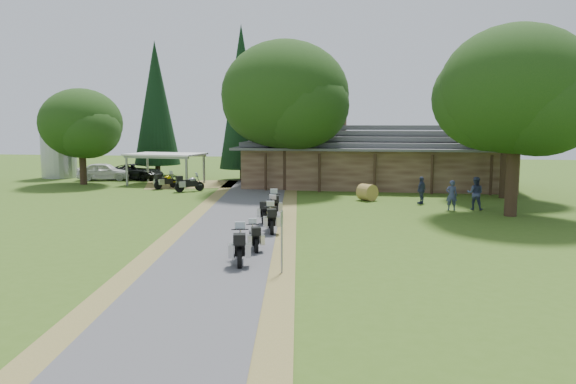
% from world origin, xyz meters
% --- Properties ---
extents(ground, '(120.00, 120.00, 0.00)m').
position_xyz_m(ground, '(0.00, 0.00, 0.00)').
color(ground, '#3A5A19').
rests_on(ground, ground).
extents(driveway, '(51.95, 51.95, 0.00)m').
position_xyz_m(driveway, '(-0.50, 4.00, 0.00)').
color(driveway, '#47474A').
rests_on(driveway, ground).
extents(lodge, '(21.40, 9.40, 4.90)m').
position_xyz_m(lodge, '(6.00, 24.00, 2.45)').
color(lodge, brown).
rests_on(lodge, ground).
extents(silo, '(3.11, 3.11, 6.27)m').
position_xyz_m(silo, '(-22.77, 26.48, 3.14)').
color(silo, gray).
rests_on(silo, ground).
extents(carport, '(6.24, 4.52, 2.53)m').
position_xyz_m(carport, '(-10.97, 22.67, 1.27)').
color(carport, silver).
rests_on(carport, ground).
extents(car_white_sedan, '(3.60, 6.25, 1.96)m').
position_xyz_m(car_white_sedan, '(-17.48, 24.82, 0.98)').
color(car_white_sedan, white).
rests_on(car_white_sedan, ground).
extents(car_dark_suv, '(3.52, 5.83, 2.08)m').
position_xyz_m(car_dark_suv, '(-15.02, 25.93, 1.04)').
color(car_dark_suv, black).
rests_on(car_dark_suv, ground).
extents(motorcycle_row_a, '(1.10, 2.12, 1.38)m').
position_xyz_m(motorcycle_row_a, '(1.31, -1.75, 0.69)').
color(motorcycle_row_a, navy).
rests_on(motorcycle_row_a, ground).
extents(motorcycle_row_b, '(1.08, 1.78, 1.16)m').
position_xyz_m(motorcycle_row_b, '(1.35, 0.43, 0.58)').
color(motorcycle_row_b, '#AAADB2').
rests_on(motorcycle_row_b, ground).
extents(motorcycle_row_c, '(1.08, 2.06, 1.35)m').
position_xyz_m(motorcycle_row_c, '(1.33, 4.15, 0.67)').
color(motorcycle_row_c, '#CCAC04').
rests_on(motorcycle_row_c, ground).
extents(motorcycle_row_d, '(0.85, 2.00, 1.32)m').
position_xyz_m(motorcycle_row_d, '(0.79, 6.60, 0.66)').
color(motorcycle_row_d, red).
rests_on(motorcycle_row_d, ground).
extents(motorcycle_row_e, '(1.11, 2.18, 1.43)m').
position_xyz_m(motorcycle_row_e, '(0.73, 8.24, 0.71)').
color(motorcycle_row_e, black).
rests_on(motorcycle_row_e, ground).
extents(motorcycle_carport_a, '(1.47, 1.97, 1.30)m').
position_xyz_m(motorcycle_carport_a, '(-9.87, 19.73, 0.65)').
color(motorcycle_carport_a, '#C9AF06').
rests_on(motorcycle_carport_a, ground).
extents(motorcycle_carport_b, '(1.93, 1.75, 1.35)m').
position_xyz_m(motorcycle_carport_b, '(-7.44, 18.20, 0.67)').
color(motorcycle_carport_b, slate).
rests_on(motorcycle_carport_b, ground).
extents(person_a, '(0.59, 0.43, 2.06)m').
position_xyz_m(person_a, '(10.43, 12.09, 1.03)').
color(person_a, '#323A5B').
rests_on(person_a, ground).
extents(person_b, '(0.73, 0.59, 2.26)m').
position_xyz_m(person_b, '(11.81, 12.55, 1.13)').
color(person_b, '#323A5B').
rests_on(person_b, ground).
extents(person_c, '(0.64, 0.70, 2.00)m').
position_xyz_m(person_c, '(8.92, 14.59, 1.00)').
color(person_c, '#323A5B').
rests_on(person_c, ground).
extents(hay_bale, '(1.46, 1.45, 1.07)m').
position_xyz_m(hay_bale, '(5.55, 15.46, 0.54)').
color(hay_bale, olive).
rests_on(hay_bale, ground).
extents(sign_post, '(0.39, 0.06, 2.15)m').
position_xyz_m(sign_post, '(3.04, -2.92, 1.08)').
color(sign_post, gray).
rests_on(sign_post, ground).
extents(oak_lodge_left, '(9.40, 9.40, 11.43)m').
position_xyz_m(oak_lodge_left, '(-0.66, 20.31, 5.72)').
color(oak_lodge_left, '#183710').
rests_on(oak_lodge_left, ground).
extents(oak_lodge_right, '(6.79, 6.79, 10.84)m').
position_xyz_m(oak_lodge_right, '(14.59, 18.17, 5.42)').
color(oak_lodge_right, '#183710').
rests_on(oak_lodge_right, ground).
extents(oak_driveway, '(8.08, 8.08, 10.96)m').
position_xyz_m(oak_driveway, '(13.35, 10.57, 5.48)').
color(oak_driveway, '#183710').
rests_on(oak_driveway, ground).
extents(oak_silo, '(6.61, 6.61, 8.04)m').
position_xyz_m(oak_silo, '(-17.63, 21.47, 4.02)').
color(oak_silo, '#183710').
rests_on(oak_silo, ground).
extents(cedar_near, '(3.99, 3.99, 13.42)m').
position_xyz_m(cedar_near, '(-5.56, 26.87, 6.71)').
color(cedar_near, black).
rests_on(cedar_near, ground).
extents(cedar_far, '(4.24, 4.24, 12.56)m').
position_xyz_m(cedar_far, '(-14.30, 29.10, 6.28)').
color(cedar_far, black).
rests_on(cedar_far, ground).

